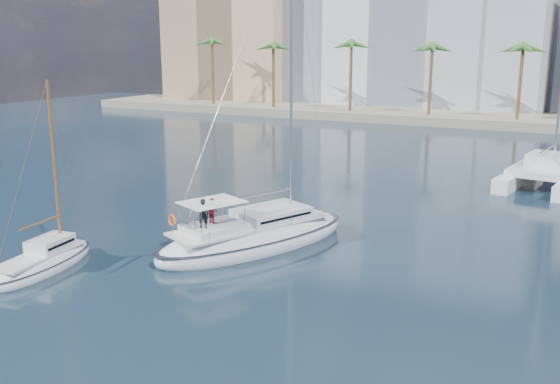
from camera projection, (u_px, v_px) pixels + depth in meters
The scene contains 10 objects.
ground at pixel (256, 250), 33.24m from camera, with size 160.00×160.00×0.00m, color black.
quay at pixel (469, 118), 86.05m from camera, with size 120.00×14.00×1.20m, color gray.
building_modern at pixel (412, 21), 98.57m from camera, with size 42.00×16.00×28.00m, color white.
building_tan_left at pixel (236, 41), 108.94m from camera, with size 22.00×14.00×22.00m, color tan.
palm_left at pixel (241, 46), 95.19m from camera, with size 3.60×3.60×12.30m.
palm_centre at pixel (469, 46), 80.31m from camera, with size 3.60×3.60×12.30m.
main_sloop at pixel (255, 237), 33.75m from camera, with size 8.56×12.70×18.09m.
small_sloop at pixel (43, 262), 30.34m from camera, with size 2.78×6.88×9.64m.
catamaran at pixel (548, 172), 47.90m from camera, with size 6.96×11.40×15.76m.
seagull at pixel (298, 239), 34.24m from camera, with size 1.13×0.48×0.21m.
Camera 1 is at (15.37, -27.62, 10.83)m, focal length 40.00 mm.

